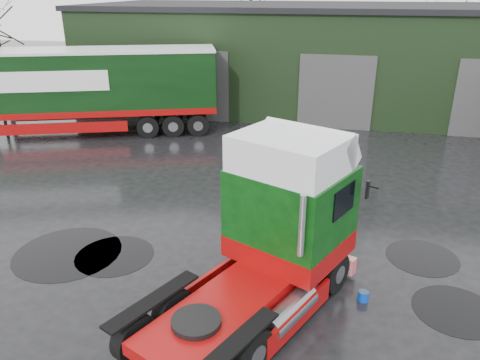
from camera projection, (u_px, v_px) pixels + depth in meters
name	position (u px, v px, depth m)	size (l,w,h in m)	color
ground	(246.00, 252.00, 13.97)	(100.00, 100.00, 0.00)	black
warehouse	(340.00, 56.00, 30.35)	(32.40, 12.40, 6.30)	black
hero_tractor	(245.00, 243.00, 10.33)	(2.89, 6.81, 4.23)	#09380D
trailer_left	(79.00, 92.00, 24.36)	(2.93, 14.34, 4.45)	silver
wash_bucket	(363.00, 296.00, 11.80)	(0.27, 0.27, 0.26)	#0836B4
tree_back_a	(251.00, 18.00, 40.37)	(4.40, 4.40, 9.50)	black
tree_back_b	(446.00, 34.00, 37.50)	(4.40, 4.40, 7.50)	black
puddle_0	(115.00, 255.00, 13.81)	(2.31, 2.31, 0.01)	black
puddle_1	(422.00, 257.00, 13.71)	(2.08, 2.08, 0.01)	black
puddle_2	(68.00, 253.00, 13.95)	(3.15, 3.15, 0.01)	black
puddle_3	(456.00, 310.00, 11.48)	(2.09, 2.09, 0.01)	black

